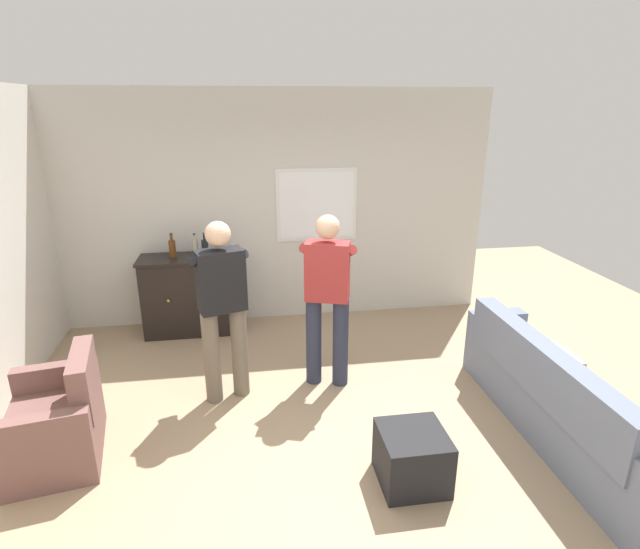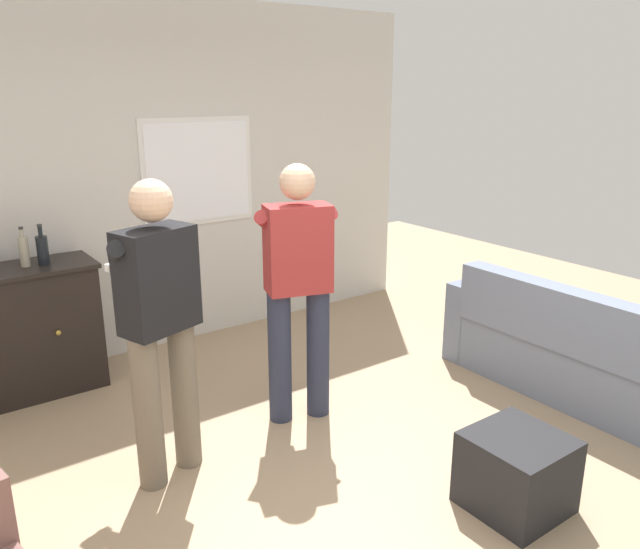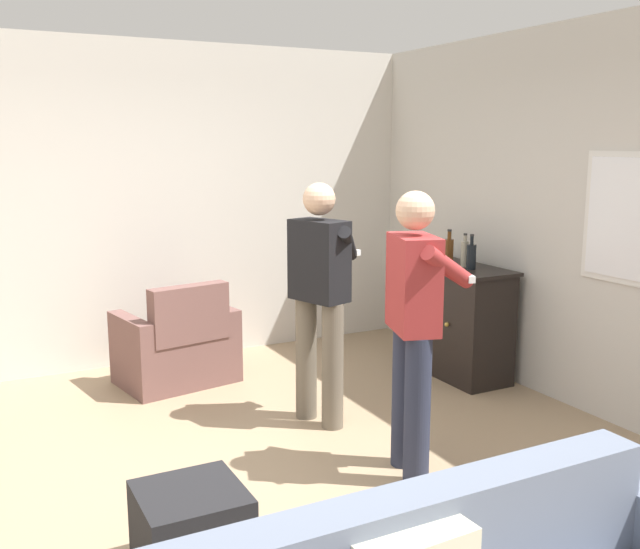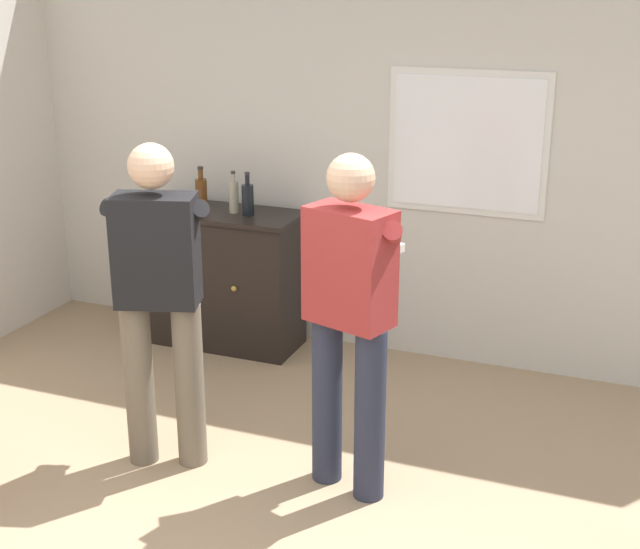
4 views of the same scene
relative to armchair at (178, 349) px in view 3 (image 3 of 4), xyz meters
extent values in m
plane|color=#9E8466|center=(1.91, -0.14, -0.29)|extent=(10.40, 10.40, 0.00)
cube|color=beige|center=(1.91, 2.52, 1.11)|extent=(5.20, 0.12, 2.80)
cube|color=silver|center=(-0.75, -0.14, 1.11)|extent=(0.12, 5.20, 2.80)
cube|color=brown|center=(-0.03, -0.01, -0.09)|extent=(0.74, 0.74, 0.40)
cube|color=brown|center=(0.22, 0.04, 0.34)|extent=(0.25, 0.65, 0.45)
cube|color=brown|center=(0.03, -0.38, 0.01)|extent=(0.65, 0.23, 0.60)
cube|color=brown|center=(-0.10, 0.37, 0.01)|extent=(0.65, 0.23, 0.60)
cube|color=black|center=(0.80, 2.16, 0.16)|extent=(1.05, 0.44, 0.91)
cube|color=black|center=(0.80, 2.16, 0.63)|extent=(1.09, 0.48, 0.03)
sphere|color=#B79338|center=(0.59, 1.93, 0.21)|extent=(0.04, 0.04, 0.04)
sphere|color=#B79338|center=(1.01, 1.93, 0.21)|extent=(0.04, 0.04, 0.04)
cylinder|color=#593314|center=(0.65, 2.20, 0.74)|extent=(0.08, 0.08, 0.19)
cylinder|color=#593314|center=(0.65, 2.20, 0.87)|extent=(0.03, 0.03, 0.07)
cylinder|color=#262626|center=(0.65, 2.20, 0.92)|extent=(0.04, 0.04, 0.02)
cylinder|color=gray|center=(0.91, 2.16, 0.75)|extent=(0.06, 0.06, 0.21)
cylinder|color=gray|center=(0.91, 2.16, 0.88)|extent=(0.03, 0.03, 0.05)
cylinder|color=#262626|center=(0.91, 2.16, 0.91)|extent=(0.03, 0.03, 0.02)
cylinder|color=black|center=(1.02, 2.14, 0.75)|extent=(0.08, 0.08, 0.20)
cylinder|color=black|center=(1.02, 2.14, 0.88)|extent=(0.03, 0.03, 0.07)
cylinder|color=#262626|center=(1.02, 2.14, 0.92)|extent=(0.03, 0.03, 0.02)
cube|color=black|center=(2.59, -0.69, -0.09)|extent=(0.47, 0.47, 0.41)
cylinder|color=#6B6051|center=(1.14, 0.61, 0.15)|extent=(0.15, 0.15, 0.88)
cylinder|color=#6B6051|center=(1.38, 0.69, 0.15)|extent=(0.15, 0.15, 0.88)
cube|color=black|center=(1.26, 0.65, 0.87)|extent=(0.45, 0.33, 0.55)
sphere|color=#D8AD8C|center=(1.26, 0.65, 1.28)|extent=(0.22, 0.22, 0.22)
cylinder|color=black|center=(1.10, 0.76, 0.98)|extent=(0.22, 0.44, 0.29)
cylinder|color=black|center=(1.32, 0.83, 0.98)|extent=(0.40, 0.33, 0.29)
cube|color=white|center=(1.16, 0.95, 0.89)|extent=(0.16, 0.08, 0.04)
cylinder|color=#282D42|center=(2.09, 0.80, 0.15)|extent=(0.15, 0.15, 0.88)
cylinder|color=#282D42|center=(2.34, 0.72, 0.15)|extent=(0.15, 0.15, 0.88)
cube|color=#9E2D2D|center=(2.22, 0.76, 0.87)|extent=(0.45, 0.33, 0.55)
sphere|color=#D8AD8C|center=(2.22, 0.76, 1.28)|extent=(0.22, 0.22, 0.22)
cylinder|color=#9E2D2D|center=(2.15, 0.94, 0.98)|extent=(0.40, 0.33, 0.29)
cylinder|color=#9E2D2D|center=(2.37, 0.87, 0.98)|extent=(0.22, 0.44, 0.29)
cube|color=white|center=(2.31, 1.06, 0.89)|extent=(0.16, 0.08, 0.04)
camera|label=1|loc=(1.49, -3.51, 2.31)|focal=28.00mm
camera|label=2|loc=(0.13, -2.35, 1.82)|focal=35.00mm
camera|label=3|loc=(5.49, -1.52, 1.66)|focal=40.00mm
camera|label=4|loc=(3.50, -2.89, 2.15)|focal=50.00mm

